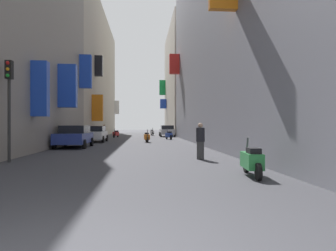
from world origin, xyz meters
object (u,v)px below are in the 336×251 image
at_px(parked_car_blue, 74,136).
at_px(scooter_green, 252,161).
at_px(parked_car_white, 96,134).
at_px(pedestrian_crossing, 104,131).
at_px(pedestrian_near_left, 200,141).
at_px(scooter_blue, 169,135).
at_px(scooter_red, 116,134).
at_px(traffic_light_near_corner, 9,93).
at_px(parked_car_silver, 167,131).
at_px(scooter_white, 152,132).
at_px(scooter_orange, 147,137).

distance_m(parked_car_blue, scooter_green, 14.86).
distance_m(parked_car_blue, parked_car_white, 6.95).
relative_size(pedestrian_crossing, pedestrian_near_left, 1.00).
relative_size(parked_car_blue, pedestrian_near_left, 2.72).
bearing_deg(scooter_blue, scooter_red, 136.40).
relative_size(parked_car_blue, traffic_light_near_corner, 1.06).
xyz_separation_m(scooter_blue, scooter_red, (-6.06, 5.77, 0.00)).
bearing_deg(scooter_blue, parked_car_silver, 87.07).
xyz_separation_m(parked_car_white, pedestrian_crossing, (-0.26, 8.33, 0.04)).
height_order(parked_car_white, traffic_light_near_corner, traffic_light_near_corner).
distance_m(scooter_white, scooter_orange, 18.23).
bearing_deg(traffic_light_near_corner, scooter_white, 78.51).
xyz_separation_m(parked_car_blue, pedestrian_near_left, (7.14, -7.99, 0.01)).
relative_size(parked_car_silver, scooter_orange, 2.17).
height_order(scooter_blue, scooter_orange, same).
relative_size(scooter_white, scooter_red, 0.97).
distance_m(scooter_white, pedestrian_crossing, 10.69).
bearing_deg(traffic_light_near_corner, pedestrian_near_left, 3.34).
xyz_separation_m(parked_car_blue, traffic_light_near_corner, (-0.75, -8.45, 2.03)).
distance_m(scooter_orange, pedestrian_crossing, 10.44).
bearing_deg(parked_car_silver, scooter_red, -158.13).
xyz_separation_m(scooter_red, scooter_green, (6.54, -29.88, 0.00)).
bearing_deg(scooter_red, scooter_white, 56.50).
height_order(parked_car_white, pedestrian_near_left, pedestrian_near_left).
bearing_deg(scooter_orange, scooter_white, 87.01).
xyz_separation_m(scooter_white, scooter_green, (1.91, -36.88, 0.00)).
bearing_deg(scooter_green, scooter_red, 102.35).
distance_m(pedestrian_crossing, traffic_light_near_corner, 23.82).
bearing_deg(pedestrian_crossing, parked_car_white, -88.20).
relative_size(parked_car_white, scooter_white, 2.27).
bearing_deg(pedestrian_crossing, scooter_white, 57.07).
xyz_separation_m(scooter_white, traffic_light_near_corner, (-6.64, -32.69, 2.35)).
distance_m(scooter_red, scooter_orange, 11.80).
distance_m(parked_car_silver, pedestrian_near_left, 27.84).
xyz_separation_m(scooter_white, scooter_orange, (-0.95, -18.21, 0.00)).
distance_m(parked_car_silver, parked_car_blue, 21.30).
bearing_deg(pedestrian_near_left, parked_car_silver, 88.75).
bearing_deg(scooter_red, traffic_light_near_corner, -94.48).
relative_size(parked_car_blue, pedestrian_crossing, 2.71).
bearing_deg(scooter_blue, scooter_orange, -113.61).
height_order(parked_car_blue, scooter_red, parked_car_blue).
bearing_deg(parked_car_blue, scooter_white, 76.33).
bearing_deg(parked_car_blue, parked_car_white, 87.15).
bearing_deg(parked_car_silver, traffic_light_near_corner, -106.72).
relative_size(scooter_blue, scooter_white, 1.01).
height_order(parked_car_silver, pedestrian_crossing, pedestrian_crossing).
bearing_deg(scooter_white, parked_car_silver, -67.12).
distance_m(scooter_blue, scooter_orange, 5.93).
distance_m(pedestrian_near_left, traffic_light_near_corner, 8.16).
distance_m(parked_car_blue, scooter_blue, 13.61).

